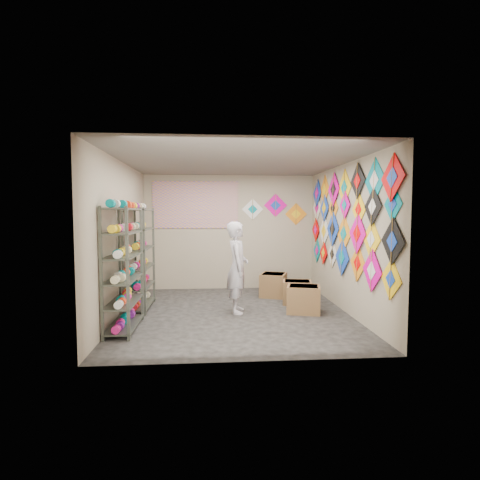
{
  "coord_description": "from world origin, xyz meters",
  "views": [
    {
      "loc": [
        -0.43,
        -6.64,
        1.79
      ],
      "look_at": [
        0.1,
        0.3,
        1.3
      ],
      "focal_mm": 28.0,
      "sensor_mm": 36.0,
      "label": 1
    }
  ],
  "objects": [
    {
      "name": "shelf_rack_front",
      "position": [
        -1.78,
        -0.85,
        0.95
      ],
      "size": [
        0.4,
        1.1,
        1.9
      ],
      "primitive_type": "cube",
      "color": "#4C5147",
      "rests_on": "ground"
    },
    {
      "name": "carton_b",
      "position": [
        1.26,
        0.6,
        0.23
      ],
      "size": [
        0.64,
        0.56,
        0.46
      ],
      "primitive_type": "cube",
      "rotation": [
        0.0,
        0.0,
        -0.2
      ],
      "color": "brown",
      "rests_on": "ground"
    },
    {
      "name": "back_wall_kites",
      "position": [
        1.1,
        2.24,
        1.89
      ],
      "size": [
        1.57,
        0.02,
        0.75
      ],
      "color": "silver",
      "rests_on": "room_walls"
    },
    {
      "name": "carton_a",
      "position": [
        1.23,
        -0.07,
        0.24
      ],
      "size": [
        0.69,
        0.62,
        0.49
      ],
      "primitive_type": "cube",
      "rotation": [
        0.0,
        0.0,
        -0.26
      ],
      "color": "brown",
      "rests_on": "ground"
    },
    {
      "name": "poster",
      "position": [
        -0.8,
        2.23,
        2.0
      ],
      "size": [
        2.0,
        0.01,
        1.1
      ],
      "primitive_type": "cube",
      "color": "#7F55B9",
      "rests_on": "room_walls"
    },
    {
      "name": "room_walls",
      "position": [
        0.0,
        0.0,
        1.64
      ],
      "size": [
        4.5,
        4.5,
        4.5
      ],
      "color": "tan",
      "rests_on": "ground"
    },
    {
      "name": "string_spools",
      "position": [
        -1.78,
        -0.2,
        1.05
      ],
      "size": [
        0.12,
        2.36,
        0.12
      ],
      "color": "#DF1A7C",
      "rests_on": "ground"
    },
    {
      "name": "ground",
      "position": [
        0.0,
        0.0,
        0.0
      ],
      "size": [
        4.5,
        4.5,
        0.0
      ],
      "primitive_type": "plane",
      "color": "black"
    },
    {
      "name": "shelf_rack_back",
      "position": [
        -1.78,
        0.45,
        0.95
      ],
      "size": [
        0.4,
        1.1,
        1.9
      ],
      "primitive_type": "cube",
      "color": "#4C5147",
      "rests_on": "ground"
    },
    {
      "name": "kite_wall_display",
      "position": [
        1.98,
        -0.02,
        1.66
      ],
      "size": [
        0.06,
        4.31,
        2.03
      ],
      "color": "yellow",
      "rests_on": "room_walls"
    },
    {
      "name": "carton_c",
      "position": [
        0.9,
        1.29,
        0.25
      ],
      "size": [
        0.68,
        0.71,
        0.5
      ],
      "primitive_type": "cube",
      "rotation": [
        0.0,
        0.0,
        -0.34
      ],
      "color": "brown",
      "rests_on": "ground"
    },
    {
      "name": "shopkeeper",
      "position": [
        0.03,
        0.03,
        0.82
      ],
      "size": [
        0.65,
        0.46,
        1.65
      ],
      "primitive_type": "imported",
      "rotation": [
        0.0,
        0.0,
        1.51
      ],
      "color": "#C0B0A7",
      "rests_on": "ground"
    }
  ]
}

